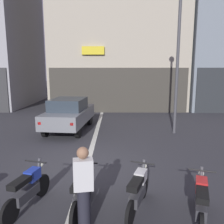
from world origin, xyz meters
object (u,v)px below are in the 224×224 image
(car_grey_crossing_near, at_px, (69,113))
(motorcycle_silver_row_left_mid, at_px, (82,190))
(person_by_motorcycles, at_px, (84,189))
(motorcycle_red_row_right_mid, at_px, (201,201))
(street_lamp, at_px, (178,48))
(motorcycle_white_row_centre, at_px, (138,190))
(motorcycle_blue_row_leftmost, at_px, (28,189))

(car_grey_crossing_near, bearing_deg, motorcycle_silver_row_left_mid, -76.98)
(car_grey_crossing_near, height_order, person_by_motorcycles, person_by_motorcycles)
(car_grey_crossing_near, xyz_separation_m, motorcycle_silver_row_left_mid, (1.58, -6.84, -0.43))
(motorcycle_red_row_right_mid, bearing_deg, car_grey_crossing_near, 118.96)
(car_grey_crossing_near, distance_m, motorcycle_silver_row_left_mid, 7.04)
(street_lamp, relative_size, motorcycle_white_row_centre, 4.14)
(motorcycle_blue_row_leftmost, relative_size, motorcycle_silver_row_left_mid, 0.98)
(car_grey_crossing_near, xyz_separation_m, street_lamp, (5.20, -0.48, 3.13))
(motorcycle_red_row_right_mid, xyz_separation_m, person_by_motorcycles, (-2.29, -0.31, 0.40))
(motorcycle_silver_row_left_mid, relative_size, motorcycle_white_row_centre, 1.05)
(motorcycle_silver_row_left_mid, height_order, motorcycle_white_row_centre, same)
(car_grey_crossing_near, xyz_separation_m, person_by_motorcycles, (1.71, -7.53, -0.03))
(street_lamp, bearing_deg, car_grey_crossing_near, 174.71)
(street_lamp, height_order, motorcycle_blue_row_leftmost, street_lamp)
(car_grey_crossing_near, xyz_separation_m, motorcycle_white_row_centre, (2.79, -6.83, -0.43))
(motorcycle_blue_row_leftmost, height_order, person_by_motorcycles, person_by_motorcycles)
(motorcycle_white_row_centre, distance_m, motorcycle_red_row_right_mid, 1.27)
(motorcycle_silver_row_left_mid, bearing_deg, street_lamp, 60.38)
(car_grey_crossing_near, relative_size, motorcycle_blue_row_leftmost, 2.61)
(street_lamp, bearing_deg, person_by_motorcycles, -116.35)
(motorcycle_blue_row_leftmost, bearing_deg, motorcycle_red_row_right_mid, -6.94)
(motorcycle_silver_row_left_mid, distance_m, motorcycle_white_row_centre, 1.21)
(person_by_motorcycles, bearing_deg, motorcycle_white_row_centre, 33.06)
(car_grey_crossing_near, distance_m, motorcycle_white_row_centre, 7.39)
(motorcycle_blue_row_leftmost, bearing_deg, person_by_motorcycles, -29.40)
(car_grey_crossing_near, height_order, motorcycle_red_row_right_mid, car_grey_crossing_near)
(motorcycle_white_row_centre, bearing_deg, motorcycle_silver_row_left_mid, -179.21)
(motorcycle_white_row_centre, distance_m, person_by_motorcycles, 1.35)
(motorcycle_blue_row_leftmost, height_order, motorcycle_silver_row_left_mid, same)
(street_lamp, xyz_separation_m, motorcycle_red_row_right_mid, (-1.20, -6.74, -3.55))
(street_lamp, distance_m, motorcycle_blue_row_leftmost, 8.70)
(motorcycle_white_row_centre, relative_size, person_by_motorcycles, 0.95)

